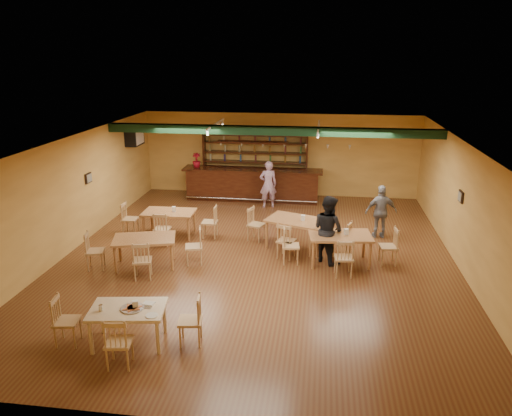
# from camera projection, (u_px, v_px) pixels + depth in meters

# --- Properties ---
(floor) EXTENTS (12.00, 12.00, 0.00)m
(floor) POSITION_uv_depth(u_px,v_px,m) (258.00, 257.00, 12.69)
(floor) COLOR #592F19
(floor) RESTS_ON ground
(ceiling_beam) EXTENTS (10.00, 0.30, 0.25)m
(ceiling_beam) POSITION_uv_depth(u_px,v_px,m) (271.00, 131.00, 14.45)
(ceiling_beam) COLOR black
(ceiling_beam) RESTS_ON ceiling
(track_rail_left) EXTENTS (0.05, 2.50, 0.05)m
(track_rail_left) POSITION_uv_depth(u_px,v_px,m) (215.00, 124.00, 15.23)
(track_rail_left) COLOR white
(track_rail_left) RESTS_ON ceiling
(track_rail_right) EXTENTS (0.05, 2.50, 0.05)m
(track_rail_right) POSITION_uv_depth(u_px,v_px,m) (319.00, 126.00, 14.82)
(track_rail_right) COLOR white
(track_rail_right) RESTS_ON ceiling
(ac_unit) EXTENTS (0.34, 0.70, 0.48)m
(ac_unit) POSITION_uv_depth(u_px,v_px,m) (134.00, 137.00, 16.55)
(ac_unit) COLOR white
(ac_unit) RESTS_ON wall_left
(picture_left) EXTENTS (0.04, 0.34, 0.28)m
(picture_left) POSITION_uv_depth(u_px,v_px,m) (88.00, 178.00, 13.75)
(picture_left) COLOR black
(picture_left) RESTS_ON wall_left
(picture_right) EXTENTS (0.04, 0.34, 0.28)m
(picture_right) POSITION_uv_depth(u_px,v_px,m) (461.00, 197.00, 12.00)
(picture_right) COLOR black
(picture_right) RESTS_ON wall_right
(bar_counter) EXTENTS (4.97, 0.85, 1.13)m
(bar_counter) POSITION_uv_depth(u_px,v_px,m) (253.00, 184.00, 17.49)
(bar_counter) COLOR black
(bar_counter) RESTS_ON ground
(back_bar_hutch) EXTENTS (3.84, 0.40, 2.28)m
(back_bar_hutch) POSITION_uv_depth(u_px,v_px,m) (255.00, 165.00, 17.91)
(back_bar_hutch) COLOR black
(back_bar_hutch) RESTS_ON ground
(poinsettia) EXTENTS (0.37, 0.37, 0.52)m
(poinsettia) POSITION_uv_depth(u_px,v_px,m) (197.00, 160.00, 17.50)
(poinsettia) COLOR #A40F20
(poinsettia) RESTS_ON bar_counter
(dining_table_a) EXTENTS (1.48, 0.91, 0.73)m
(dining_table_a) POSITION_uv_depth(u_px,v_px,m) (170.00, 223.00, 14.09)
(dining_table_a) COLOR #945E34
(dining_table_a) RESTS_ON ground
(dining_table_b) EXTENTS (1.84, 1.45, 0.81)m
(dining_table_b) POSITION_uv_depth(u_px,v_px,m) (297.00, 234.00, 13.20)
(dining_table_b) COLOR #945E34
(dining_table_b) RESTS_ON ground
(dining_table_c) EXTENTS (1.68, 1.25, 0.75)m
(dining_table_c) POSITION_uv_depth(u_px,v_px,m) (145.00, 252.00, 12.07)
(dining_table_c) COLOR #945E34
(dining_table_c) RESTS_ON ground
(dining_table_d) EXTENTS (1.63, 1.09, 0.77)m
(dining_table_d) POSITION_uv_depth(u_px,v_px,m) (339.00, 249.00, 12.23)
(dining_table_d) COLOR #945E34
(dining_table_d) RESTS_ON ground
(near_table) EXTENTS (1.44, 1.04, 0.71)m
(near_table) POSITION_uv_depth(u_px,v_px,m) (129.00, 326.00, 8.85)
(near_table) COLOR beige
(near_table) RESTS_ON ground
(pizza_tray) EXTENTS (0.43, 0.43, 0.01)m
(pizza_tray) POSITION_uv_depth(u_px,v_px,m) (132.00, 308.00, 8.72)
(pizza_tray) COLOR silver
(pizza_tray) RESTS_ON near_table
(parmesan_shaker) EXTENTS (0.08, 0.08, 0.11)m
(parmesan_shaker) POSITION_uv_depth(u_px,v_px,m) (101.00, 308.00, 8.64)
(parmesan_shaker) COLOR #EAE5C6
(parmesan_shaker) RESTS_ON near_table
(napkin_stack) EXTENTS (0.22, 0.17, 0.03)m
(napkin_stack) POSITION_uv_depth(u_px,v_px,m) (149.00, 304.00, 8.87)
(napkin_stack) COLOR white
(napkin_stack) RESTS_ON near_table
(pizza_server) EXTENTS (0.32, 0.09, 0.00)m
(pizza_server) POSITION_uv_depth(u_px,v_px,m) (141.00, 307.00, 8.75)
(pizza_server) COLOR silver
(pizza_server) RESTS_ON pizza_tray
(side_plate) EXTENTS (0.25, 0.25, 0.01)m
(side_plate) POSITION_uv_depth(u_px,v_px,m) (152.00, 315.00, 8.49)
(side_plate) COLOR white
(side_plate) RESTS_ON near_table
(patron_bar) EXTENTS (0.67, 0.52, 1.62)m
(patron_bar) POSITION_uv_depth(u_px,v_px,m) (268.00, 184.00, 16.55)
(patron_bar) COLOR #8C499F
(patron_bar) RESTS_ON ground
(patron_right_a) EXTENTS (1.06, 1.06, 1.73)m
(patron_right_a) POSITION_uv_depth(u_px,v_px,m) (328.00, 229.00, 12.20)
(patron_right_a) COLOR black
(patron_right_a) RESTS_ON ground
(patron_right_b) EXTENTS (0.95, 0.52, 1.53)m
(patron_right_b) POSITION_uv_depth(u_px,v_px,m) (381.00, 212.00, 13.84)
(patron_right_b) COLOR gray
(patron_right_b) RESTS_ON ground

